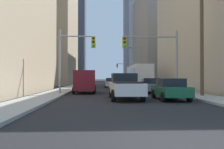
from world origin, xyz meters
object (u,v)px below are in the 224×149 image
object	(u,v)px
city_bus	(138,75)
traffic_signal_far_right	(122,69)
traffic_signal_near_left	(75,51)
pickup_truck_white	(125,86)
sedan_grey	(150,85)
cargo_van_maroon	(85,80)
sedan_green	(170,89)
sedan_silver	(111,83)
traffic_signal_near_right	(153,51)

from	to	relation	value
city_bus	traffic_signal_far_right	distance (m)	28.31
traffic_signal_near_left	pickup_truck_white	bearing A→B (deg)	-47.95
sedan_grey	traffic_signal_near_left	distance (m)	8.32
cargo_van_maroon	sedan_green	xyz separation A→B (m)	(6.47, -7.75, -0.52)
city_bus	traffic_signal_far_right	xyz separation A→B (m)	(0.13, 28.24, 2.07)
pickup_truck_white	sedan_silver	world-z (taller)	pickup_truck_white
pickup_truck_white	traffic_signal_near_left	distance (m)	6.91
traffic_signal_near_left	sedan_grey	bearing A→B (deg)	15.22
pickup_truck_white	sedan_green	xyz separation A→B (m)	(3.09, -0.88, -0.16)
traffic_signal_near_left	traffic_signal_far_right	xyz separation A→B (m)	(8.35, 42.57, -0.03)
city_bus	traffic_signal_near_right	size ratio (longest dim) A/B	1.92
city_bus	traffic_signal_near_left	xyz separation A→B (m)	(-8.23, -14.33, 2.09)
sedan_green	sedan_grey	distance (m)	7.48
sedan_green	traffic_signal_far_right	world-z (taller)	traffic_signal_far_right
pickup_truck_white	traffic_signal_near_left	xyz separation A→B (m)	(-4.14, 4.59, 3.09)
sedan_grey	sedan_green	bearing A→B (deg)	-91.20
traffic_signal_near_left	traffic_signal_near_right	distance (m)	7.24
pickup_truck_white	cargo_van_maroon	size ratio (longest dim) A/B	1.04
sedan_grey	cargo_van_maroon	bearing A→B (deg)	177.67
sedan_grey	traffic_signal_far_right	distance (m)	40.70
sedan_silver	traffic_signal_near_right	world-z (taller)	traffic_signal_near_right
sedan_grey	sedan_silver	bearing A→B (deg)	105.37
traffic_signal_near_left	traffic_signal_near_right	world-z (taller)	same
sedan_grey	traffic_signal_near_right	bearing A→B (deg)	-94.14
pickup_truck_white	traffic_signal_near_right	distance (m)	6.39
sedan_silver	traffic_signal_near_left	xyz separation A→B (m)	(-3.97, -14.42, 3.25)
pickup_truck_white	traffic_signal_near_left	size ratio (longest dim) A/B	0.91
cargo_van_maroon	sedan_silver	size ratio (longest dim) A/B	1.24
cargo_van_maroon	sedan_grey	distance (m)	6.65
traffic_signal_near_right	traffic_signal_far_right	bearing A→B (deg)	88.50
cargo_van_maroon	sedan_grey	world-z (taller)	cargo_van_maroon
city_bus	traffic_signal_near_right	world-z (taller)	traffic_signal_near_right
cargo_van_maroon	traffic_signal_near_right	bearing A→B (deg)	-19.36
pickup_truck_white	sedan_grey	world-z (taller)	pickup_truck_white
city_bus	sedan_green	world-z (taller)	city_bus
sedan_grey	traffic_signal_near_left	world-z (taller)	traffic_signal_near_left
sedan_grey	sedan_silver	xyz separation A→B (m)	(-3.41, 12.42, 0.00)
cargo_van_maroon	traffic_signal_far_right	distance (m)	41.09
sedan_silver	traffic_signal_far_right	bearing A→B (deg)	81.15
pickup_truck_white	traffic_signal_far_right	world-z (taller)	traffic_signal_far_right
city_bus	cargo_van_maroon	size ratio (longest dim) A/B	2.19
traffic_signal_near_left	traffic_signal_far_right	distance (m)	43.38
pickup_truck_white	sedan_grey	size ratio (longest dim) A/B	1.29
cargo_van_maroon	sedan_silver	xyz separation A→B (m)	(3.21, 12.15, -0.52)
sedan_green	traffic_signal_far_right	xyz separation A→B (m)	(1.12, 48.04, 3.23)
sedan_silver	sedan_green	bearing A→B (deg)	-80.70
city_bus	sedan_green	distance (m)	19.86
pickup_truck_white	traffic_signal_far_right	distance (m)	47.44
sedan_green	traffic_signal_far_right	distance (m)	48.16
cargo_van_maroon	sedan_green	distance (m)	10.11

